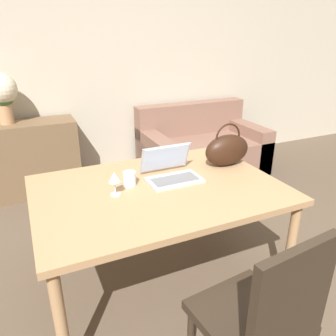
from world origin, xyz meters
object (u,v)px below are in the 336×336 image
(drinking_glass, at_px, (130,179))
(wine_glass, at_px, (114,179))
(handbag, at_px, (227,150))
(couch, at_px, (201,150))
(flower_vase, at_px, (1,93))
(laptop, at_px, (170,169))
(chair, at_px, (263,316))

(drinking_glass, distance_m, wine_glass, 0.16)
(wine_glass, xyz_separation_m, handbag, (0.88, 0.13, 0.01))
(wine_glass, bearing_deg, couch, 46.38)
(flower_vase, bearing_deg, laptop, -60.48)
(drinking_glass, bearing_deg, flower_vase, 111.72)
(drinking_glass, relative_size, flower_vase, 0.19)
(drinking_glass, bearing_deg, wine_glass, -143.67)
(handbag, height_order, flower_vase, flower_vase)
(chair, height_order, flower_vase, flower_vase)
(flower_vase, bearing_deg, chair, -71.34)
(laptop, height_order, handbag, handbag)
(drinking_glass, height_order, wine_glass, wine_glass)
(drinking_glass, height_order, flower_vase, flower_vase)
(couch, relative_size, laptop, 4.16)
(laptop, relative_size, handbag, 1.01)
(chair, distance_m, flower_vase, 3.02)
(couch, bearing_deg, chair, -114.71)
(handbag, bearing_deg, couch, 65.88)
(laptop, height_order, drinking_glass, laptop)
(couch, bearing_deg, laptop, -126.73)
(chair, distance_m, drinking_glass, 1.10)
(flower_vase, bearing_deg, drinking_glass, -68.28)
(chair, relative_size, laptop, 2.69)
(laptop, distance_m, handbag, 0.47)
(chair, xyz_separation_m, drinking_glass, (-0.24, 1.04, 0.26))
(wine_glass, relative_size, handbag, 0.43)
(wine_glass, distance_m, handbag, 0.89)
(laptop, bearing_deg, handbag, 3.53)
(couch, bearing_deg, drinking_glass, -132.91)
(couch, xyz_separation_m, flower_vase, (-2.14, 0.23, 0.82))
(chair, xyz_separation_m, handbag, (0.52, 1.08, 0.33))
(laptop, bearing_deg, chair, -92.55)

